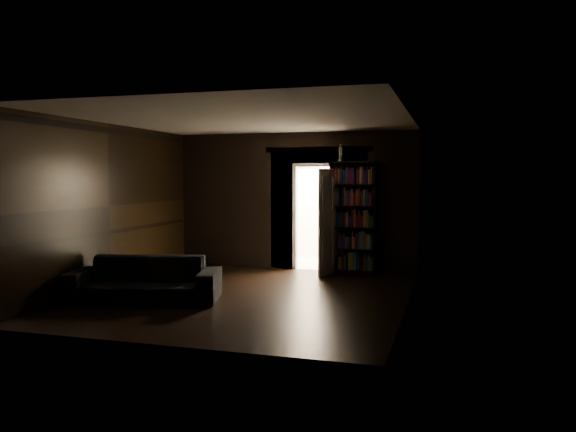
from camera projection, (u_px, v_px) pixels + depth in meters
ground at (247, 296)px, 8.96m from camera, size 5.50×5.50×0.00m
room_walls at (268, 189)px, 9.87m from camera, size 5.02×5.61×2.84m
kitchen_alcove at (329, 208)px, 12.44m from camera, size 2.20×1.80×2.60m
sofa at (144, 272)px, 8.59m from camera, size 2.44×1.52×0.87m
bookshelf at (353, 217)px, 11.01m from camera, size 0.95×0.58×2.20m
refrigerator at (352, 225)px, 12.56m from camera, size 0.92×0.89×1.65m
door at (330, 222)px, 10.87m from camera, size 0.29×0.83×2.05m
figurine at (341, 153)px, 10.95m from camera, size 0.14×0.14×0.33m
bottles at (353, 182)px, 12.38m from camera, size 0.63×0.21×0.26m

